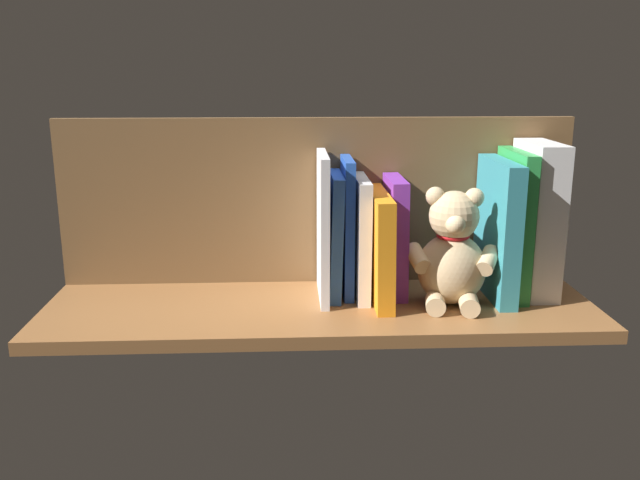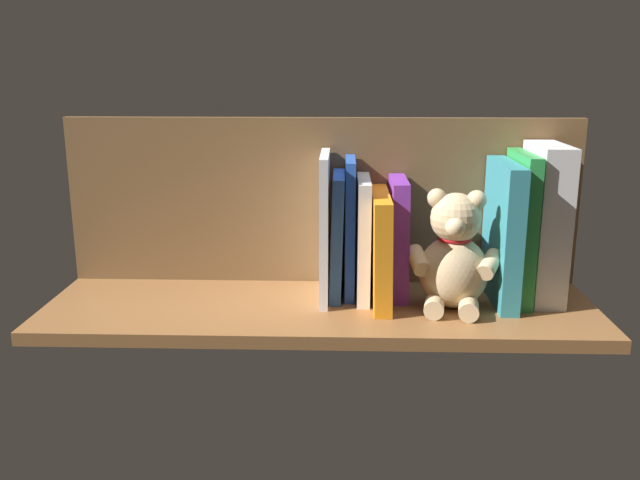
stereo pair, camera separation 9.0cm
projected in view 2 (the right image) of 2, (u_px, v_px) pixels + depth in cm
name	position (u px, v px, depth cm)	size (l,w,h in cm)	color
ground_plane	(320.00, 309.00, 117.90)	(94.32, 30.34, 2.20)	brown
shelf_back_panel	(322.00, 201.00, 126.26)	(94.32, 1.50, 30.78)	brown
dictionary_thick_white	(544.00, 223.00, 117.16)	(5.34, 14.76, 27.06)	silver
book_0	(520.00, 227.00, 117.09)	(2.34, 15.74, 25.66)	green
book_1	(502.00, 233.00, 116.26)	(3.15, 18.04, 24.23)	teal
teddy_bear	(454.00, 257.00, 113.49)	(16.19, 14.25, 20.22)	#D1B284
book_2	(398.00, 238.00, 119.72)	(2.80, 12.91, 20.88)	purple
book_3	(381.00, 248.00, 116.98)	(2.93, 19.30, 18.91)	orange
book_4	(363.00, 238.00, 118.97)	(2.16, 14.80, 21.12)	silver
book_5	(350.00, 227.00, 119.86)	(1.67, 12.28, 24.32)	blue
book_6	(337.00, 235.00, 119.60)	(1.99, 13.64, 21.73)	blue
book_7	(325.00, 227.00, 118.04)	(1.47, 16.03, 25.44)	silver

